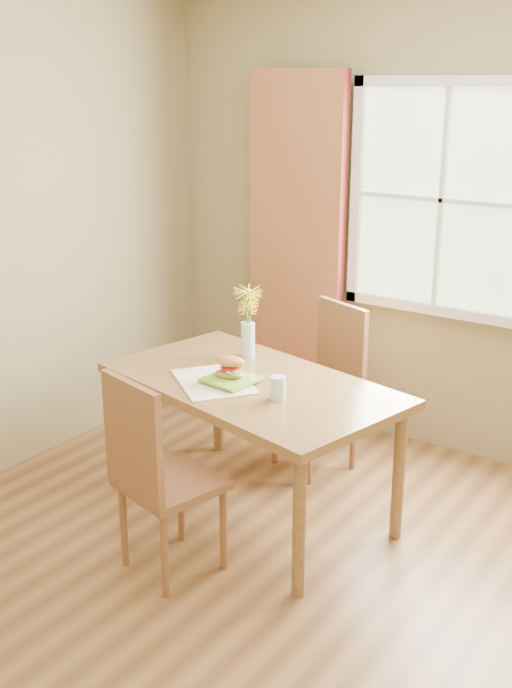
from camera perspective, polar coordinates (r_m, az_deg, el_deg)
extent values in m
cube|color=brown|center=(3.56, 2.99, -18.95)|extent=(4.20, 3.80, 0.02)
cube|color=#8E7F55|center=(4.64, 16.00, 7.77)|extent=(4.20, 0.02, 2.70)
cube|color=#B2DAA4|center=(4.59, 16.04, 9.55)|extent=(1.50, 0.02, 1.20)
cube|color=white|center=(4.52, 16.63, 17.42)|extent=(1.62, 0.04, 0.06)
cube|color=white|center=(4.70, 15.24, 1.91)|extent=(1.62, 0.04, 0.06)
cube|color=white|center=(4.87, 7.13, 10.59)|extent=(0.06, 0.04, 1.32)
cube|color=white|center=(4.57, 15.93, 9.52)|extent=(1.50, 0.03, 0.02)
cube|color=maroon|center=(5.06, 2.85, 6.40)|extent=(0.65, 0.08, 2.20)
cube|color=olive|center=(3.99, -0.32, -2.92)|extent=(1.63, 1.13, 0.05)
cylinder|color=olive|center=(4.42, -9.54, -6.06)|extent=(0.06, 0.06, 0.68)
cylinder|color=olive|center=(3.50, 3.08, -12.78)|extent=(0.06, 0.06, 0.68)
cylinder|color=olive|center=(4.80, -2.72, -3.81)|extent=(0.06, 0.06, 0.68)
cylinder|color=olive|center=(3.97, 10.07, -9.09)|extent=(0.06, 0.06, 0.68)
cube|color=brown|center=(3.66, -5.99, -9.78)|extent=(0.48, 0.48, 0.04)
cube|color=brown|center=(3.45, -8.61, -6.62)|extent=(0.40, 0.13, 0.51)
cylinder|color=brown|center=(3.81, -9.36, -12.57)|extent=(0.03, 0.03, 0.41)
cylinder|color=brown|center=(3.58, -6.49, -14.67)|extent=(0.03, 0.03, 0.41)
cylinder|color=brown|center=(3.96, -5.34, -11.08)|extent=(0.03, 0.03, 0.41)
cylinder|color=brown|center=(3.74, -2.32, -12.96)|extent=(0.03, 0.03, 0.41)
cube|color=brown|center=(4.58, 4.18, -3.84)|extent=(0.51, 0.51, 0.04)
cube|color=brown|center=(4.59, 5.99, -0.19)|extent=(0.38, 0.17, 0.51)
cylinder|color=brown|center=(4.69, 1.35, -6.17)|extent=(0.03, 0.03, 0.40)
cylinder|color=brown|center=(4.46, 3.81, -7.55)|extent=(0.03, 0.03, 0.40)
cylinder|color=brown|center=(4.87, 4.39, -5.25)|extent=(0.03, 0.03, 0.40)
cylinder|color=brown|center=(4.65, 6.90, -6.52)|extent=(0.03, 0.03, 0.40)
cube|color=beige|center=(3.97, -3.02, -2.67)|extent=(0.56, 0.53, 0.01)
cube|color=#7BB62D|center=(3.95, -1.79, -2.62)|extent=(0.26, 0.26, 0.01)
ellipsoid|color=#C79043|center=(3.96, -1.91, -2.13)|extent=(0.17, 0.14, 0.04)
ellipsoid|color=#4C8C2D|center=(3.92, -1.58, -2.15)|extent=(0.08, 0.06, 0.01)
cylinder|color=red|center=(3.95, -1.97, -1.69)|extent=(0.08, 0.08, 0.01)
cylinder|color=red|center=(3.94, -1.58, -1.65)|extent=(0.07, 0.07, 0.01)
ellipsoid|color=#C79043|center=(3.94, -1.86, -1.22)|extent=(0.17, 0.14, 0.05)
cylinder|color=silver|center=(3.74, 1.55, -3.12)|extent=(0.07, 0.07, 0.11)
cylinder|color=silver|center=(3.74, 1.55, -3.25)|extent=(0.06, 0.06, 0.09)
cylinder|color=silver|center=(4.30, -0.58, 0.32)|extent=(0.07, 0.07, 0.19)
cylinder|color=silver|center=(4.31, -0.58, -0.28)|extent=(0.06, 0.06, 0.09)
cylinder|color=#3D7028|center=(4.27, -0.58, 1.38)|extent=(0.01, 0.01, 0.35)
cylinder|color=#3D7028|center=(4.27, -0.51, 0.92)|extent=(0.01, 0.01, 0.29)
cylinder|color=#3D7028|center=(4.30, -0.61, 0.77)|extent=(0.01, 0.01, 0.25)
cylinder|color=#3D7028|center=(4.28, -0.44, 1.18)|extent=(0.01, 0.01, 0.32)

